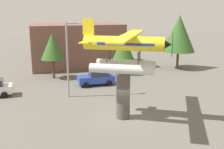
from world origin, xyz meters
TOP-DOWN VIEW (x-y plane):
  - ground_plane at (0.00, 0.00)m, footprint 140.00×140.00m
  - display_pedestal at (0.00, 0.00)m, footprint 1.10×1.10m
  - floatplane_monument at (0.11, -0.07)m, footprint 7.05×9.55m
  - car_mid_blue at (0.39, 10.29)m, footprint 4.20×2.02m
  - streetlight_primary at (-3.17, 6.80)m, footprint 1.84×0.28m
  - storefront_building at (0.17, 22.00)m, footprint 13.57×7.79m
  - tree_east at (-4.04, 15.09)m, footprint 2.95×2.95m
  - tree_center_back at (5.25, 14.71)m, footprint 2.91×2.91m
  - tree_far_east at (14.19, 15.79)m, footprint 4.77×4.77m

SIDE VIEW (x-z plane):
  - ground_plane at x=0.00m, z-range 0.00..0.00m
  - car_mid_blue at x=0.39m, z-range 0.00..1.76m
  - display_pedestal at x=0.00m, z-range 0.00..3.91m
  - storefront_building at x=0.17m, z-range 0.00..6.45m
  - tree_center_back at x=5.25m, z-range 1.01..6.31m
  - tree_east at x=-4.04m, z-range 1.20..6.94m
  - streetlight_primary at x=-3.17m, z-range 0.63..8.02m
  - tree_far_east at x=14.19m, z-range 1.26..9.09m
  - floatplane_monument at x=0.11m, z-range 3.58..7.58m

